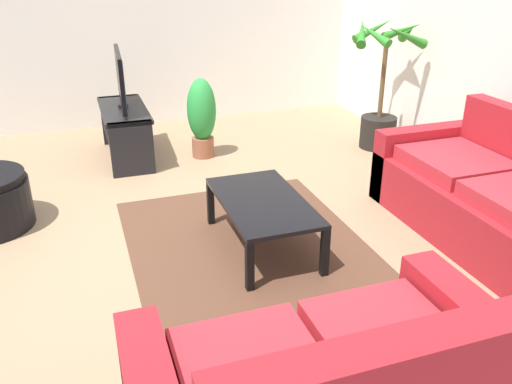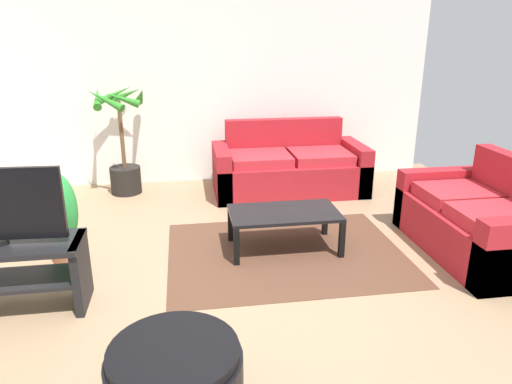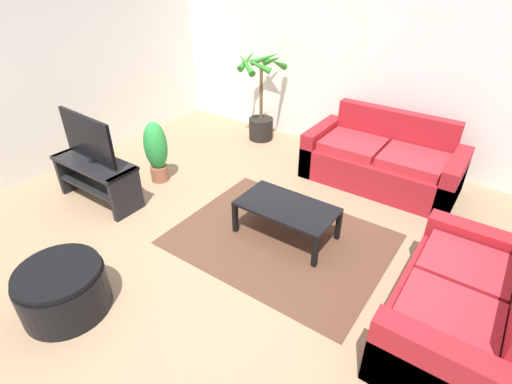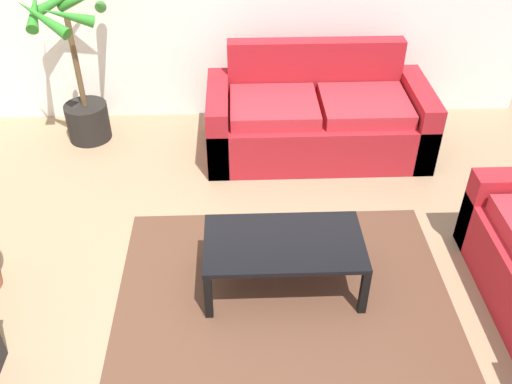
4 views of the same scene
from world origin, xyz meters
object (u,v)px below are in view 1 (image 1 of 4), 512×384
at_px(coffee_table, 263,206).
at_px(potted_palm, 381,98).
at_px(tv_stand, 125,126).
at_px(couch_main, 495,201).
at_px(tv, 120,78).
at_px(potted_plant_small, 202,116).

distance_m(coffee_table, potted_palm, 2.58).
distance_m(tv_stand, potted_palm, 2.74).
relative_size(couch_main, tv, 2.04).
xyz_separation_m(potted_palm, potted_plant_small, (-0.34, -1.90, -0.11)).
bearing_deg(couch_main, potted_plant_small, -146.17).
distance_m(tv_stand, coffee_table, 2.35).
bearing_deg(tv_stand, coffee_table, 17.66).
relative_size(coffee_table, potted_palm, 0.74).
xyz_separation_m(couch_main, coffee_table, (-0.43, -1.69, 0.04)).
xyz_separation_m(tv, potted_plant_small, (0.22, 0.76, -0.40)).
bearing_deg(potted_plant_small, tv, -106.32).
xyz_separation_m(tv, coffee_table, (2.24, 0.71, -0.50)).
bearing_deg(potted_palm, couch_main, -7.27).
bearing_deg(potted_palm, coffee_table, -49.49).
distance_m(tv, potted_plant_small, 0.89).
distance_m(couch_main, tv, 3.62).
height_order(tv, potted_palm, potted_palm).
relative_size(couch_main, potted_plant_small, 2.31).
relative_size(tv_stand, potted_palm, 0.80).
distance_m(potted_palm, potted_plant_small, 1.94).
bearing_deg(potted_palm, tv, -102.01).
xyz_separation_m(tv_stand, potted_palm, (0.57, 2.67, 0.21)).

